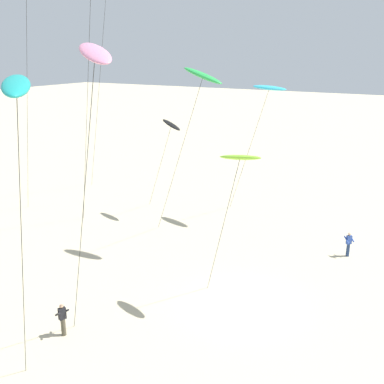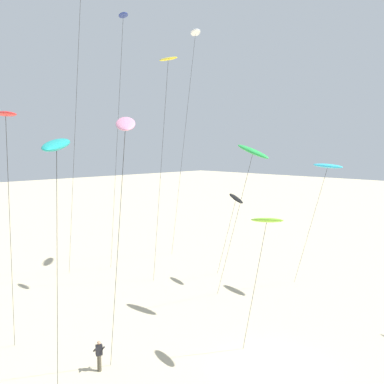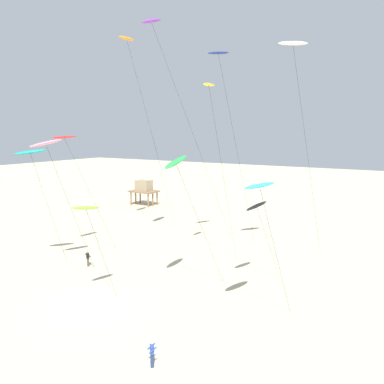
{
  "view_description": "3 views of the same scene",
  "coord_description": "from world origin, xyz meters",
  "px_view_note": "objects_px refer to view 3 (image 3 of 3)",
  "views": [
    {
      "loc": [
        -20.13,
        -8.61,
        13.02
      ],
      "look_at": [
        3.44,
        5.01,
        4.59
      ],
      "focal_mm": 42.97,
      "sensor_mm": 36.0,
      "label": 1
    },
    {
      "loc": [
        -19.51,
        -13.51,
        12.03
      ],
      "look_at": [
        1.2,
        7.17,
        8.92
      ],
      "focal_mm": 42.23,
      "sensor_mm": 36.0,
      "label": 2
    },
    {
      "loc": [
        21.17,
        -19.3,
        13.87
      ],
      "look_at": [
        3.76,
        9.77,
        8.31
      ],
      "focal_mm": 33.84,
      "sensor_mm": 36.0,
      "label": 3
    }
  ],
  "objects_px": {
    "kite_pink": "(46,144)",
    "stilt_house": "(144,188)",
    "kite_navy": "(219,56)",
    "kite_red": "(65,138)",
    "kite_white": "(293,45)",
    "kite_black": "(257,207)",
    "kite_cyan": "(260,186)",
    "kite_yellow": "(210,89)",
    "kite_purple": "(152,23)",
    "kite_orange": "(127,40)",
    "kite_flyer_middle": "(88,258)",
    "kite_lime": "(86,208)",
    "kite_flyer_nearest": "(152,353)",
    "kite_teal": "(30,153)",
    "kite_green": "(176,163)"
  },
  "relations": [
    {
      "from": "kite_pink",
      "to": "stilt_house",
      "type": "bearing_deg",
      "value": 114.28
    },
    {
      "from": "kite_navy",
      "to": "kite_red",
      "type": "height_order",
      "value": "kite_navy"
    },
    {
      "from": "kite_white",
      "to": "kite_black",
      "type": "distance_m",
      "value": 15.82
    },
    {
      "from": "kite_cyan",
      "to": "kite_yellow",
      "type": "height_order",
      "value": "kite_yellow"
    },
    {
      "from": "kite_yellow",
      "to": "kite_purple",
      "type": "bearing_deg",
      "value": 177.72
    },
    {
      "from": "kite_white",
      "to": "kite_purple",
      "type": "bearing_deg",
      "value": -165.52
    },
    {
      "from": "kite_yellow",
      "to": "kite_pink",
      "type": "bearing_deg",
      "value": -139.0
    },
    {
      "from": "kite_pink",
      "to": "kite_orange",
      "type": "height_order",
      "value": "kite_orange"
    },
    {
      "from": "kite_navy",
      "to": "kite_white",
      "type": "relative_size",
      "value": 1.0
    },
    {
      "from": "kite_pink",
      "to": "kite_flyer_middle",
      "type": "bearing_deg",
      "value": 78.3
    },
    {
      "from": "kite_white",
      "to": "stilt_house",
      "type": "bearing_deg",
      "value": 150.72
    },
    {
      "from": "kite_navy",
      "to": "kite_purple",
      "type": "relative_size",
      "value": 0.87
    },
    {
      "from": "kite_red",
      "to": "stilt_house",
      "type": "bearing_deg",
      "value": 112.5
    },
    {
      "from": "kite_lime",
      "to": "kite_flyer_nearest",
      "type": "distance_m",
      "value": 12.28
    },
    {
      "from": "kite_lime",
      "to": "kite_white",
      "type": "height_order",
      "value": "kite_white"
    },
    {
      "from": "kite_black",
      "to": "kite_red",
      "type": "bearing_deg",
      "value": -170.9
    },
    {
      "from": "kite_teal",
      "to": "kite_red",
      "type": "height_order",
      "value": "kite_red"
    },
    {
      "from": "kite_teal",
      "to": "kite_pink",
      "type": "distance_m",
      "value": 3.2
    },
    {
      "from": "kite_cyan",
      "to": "kite_white",
      "type": "bearing_deg",
      "value": 97.99
    },
    {
      "from": "kite_white",
      "to": "kite_flyer_nearest",
      "type": "relative_size",
      "value": 13.51
    },
    {
      "from": "kite_teal",
      "to": "kite_purple",
      "type": "relative_size",
      "value": 0.48
    },
    {
      "from": "kite_purple",
      "to": "kite_orange",
      "type": "bearing_deg",
      "value": 147.89
    },
    {
      "from": "kite_white",
      "to": "kite_purple",
      "type": "distance_m",
      "value": 14.66
    },
    {
      "from": "kite_green",
      "to": "kite_black",
      "type": "bearing_deg",
      "value": 47.94
    },
    {
      "from": "kite_navy",
      "to": "kite_yellow",
      "type": "xyz_separation_m",
      "value": [
        1.1,
        -4.1,
        -3.86
      ]
    },
    {
      "from": "kite_teal",
      "to": "kite_black",
      "type": "height_order",
      "value": "kite_teal"
    },
    {
      "from": "kite_yellow",
      "to": "kite_flyer_middle",
      "type": "distance_m",
      "value": 21.33
    },
    {
      "from": "kite_green",
      "to": "kite_black",
      "type": "xyz_separation_m",
      "value": [
        4.93,
        5.47,
        -4.08
      ]
    },
    {
      "from": "kite_navy",
      "to": "kite_flyer_nearest",
      "type": "bearing_deg",
      "value": -73.39
    },
    {
      "from": "kite_red",
      "to": "kite_flyer_middle",
      "type": "relative_size",
      "value": 8.17
    },
    {
      "from": "kite_white",
      "to": "kite_flyer_nearest",
      "type": "distance_m",
      "value": 29.27
    },
    {
      "from": "kite_yellow",
      "to": "kite_flyer_nearest",
      "type": "xyz_separation_m",
      "value": [
        4.97,
        -16.24,
        -17.19
      ]
    },
    {
      "from": "kite_orange",
      "to": "kite_flyer_nearest",
      "type": "xyz_separation_m",
      "value": [
        19.38,
        -21.17,
        -24.42
      ]
    },
    {
      "from": "kite_green",
      "to": "kite_orange",
      "type": "bearing_deg",
      "value": 141.23
    },
    {
      "from": "kite_teal",
      "to": "kite_pink",
      "type": "relative_size",
      "value": 0.92
    },
    {
      "from": "kite_green",
      "to": "kite_flyer_nearest",
      "type": "distance_m",
      "value": 14.35
    },
    {
      "from": "kite_purple",
      "to": "kite_flyer_nearest",
      "type": "xyz_separation_m",
      "value": [
        11.97,
        -16.52,
        -24.28
      ]
    },
    {
      "from": "kite_orange",
      "to": "kite_lime",
      "type": "bearing_deg",
      "value": -59.59
    },
    {
      "from": "kite_teal",
      "to": "kite_flyer_middle",
      "type": "height_order",
      "value": "kite_teal"
    },
    {
      "from": "kite_green",
      "to": "stilt_house",
      "type": "height_order",
      "value": "kite_green"
    },
    {
      "from": "kite_black",
      "to": "kite_flyer_middle",
      "type": "xyz_separation_m",
      "value": [
        -16.74,
        -4.5,
        -6.5
      ]
    },
    {
      "from": "kite_purple",
      "to": "kite_flyer_middle",
      "type": "distance_m",
      "value": 25.49
    },
    {
      "from": "kite_yellow",
      "to": "kite_flyer_nearest",
      "type": "relative_size",
      "value": 11.16
    },
    {
      "from": "kite_navy",
      "to": "kite_flyer_middle",
      "type": "distance_m",
      "value": 25.49
    },
    {
      "from": "kite_red",
      "to": "kite_flyer_middle",
      "type": "distance_m",
      "value": 13.05
    },
    {
      "from": "kite_lime",
      "to": "kite_flyer_nearest",
      "type": "relative_size",
      "value": 5.01
    },
    {
      "from": "kite_lime",
      "to": "kite_orange",
      "type": "distance_m",
      "value": 26.49
    },
    {
      "from": "kite_green",
      "to": "kite_flyer_middle",
      "type": "relative_size",
      "value": 7.27
    },
    {
      "from": "kite_lime",
      "to": "kite_pink",
      "type": "relative_size",
      "value": 0.62
    },
    {
      "from": "kite_purple",
      "to": "stilt_house",
      "type": "bearing_deg",
      "value": 130.99
    }
  ]
}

